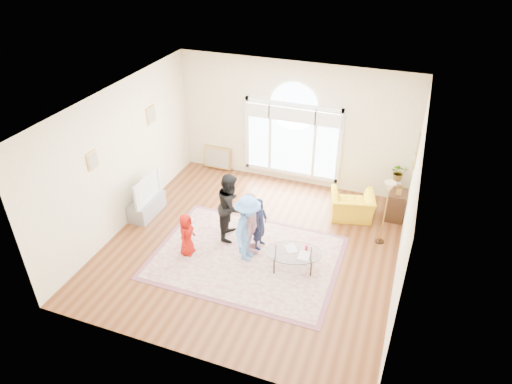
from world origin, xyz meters
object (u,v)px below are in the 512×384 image
(area_rug, at_px, (246,257))
(armchair, at_px, (352,206))
(tv_console, at_px, (147,206))
(television, at_px, (144,187))
(coffee_table, at_px, (293,253))

(area_rug, distance_m, armchair, 2.86)
(tv_console, height_order, television, television)
(television, distance_m, armchair, 4.82)
(area_rug, height_order, tv_console, tv_console)
(area_rug, xyz_separation_m, tv_console, (-2.78, 0.69, 0.20))
(coffee_table, height_order, armchair, armchair)
(television, height_order, armchair, television)
(tv_console, bearing_deg, area_rug, -13.99)
(television, bearing_deg, armchair, 18.55)
(area_rug, bearing_deg, tv_console, 166.01)
(television, xyz_separation_m, armchair, (4.55, 1.53, -0.42))
(tv_console, distance_m, coffee_table, 3.85)
(coffee_table, bearing_deg, tv_console, 155.69)
(armchair, bearing_deg, coffee_table, 56.49)
(area_rug, relative_size, television, 3.26)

